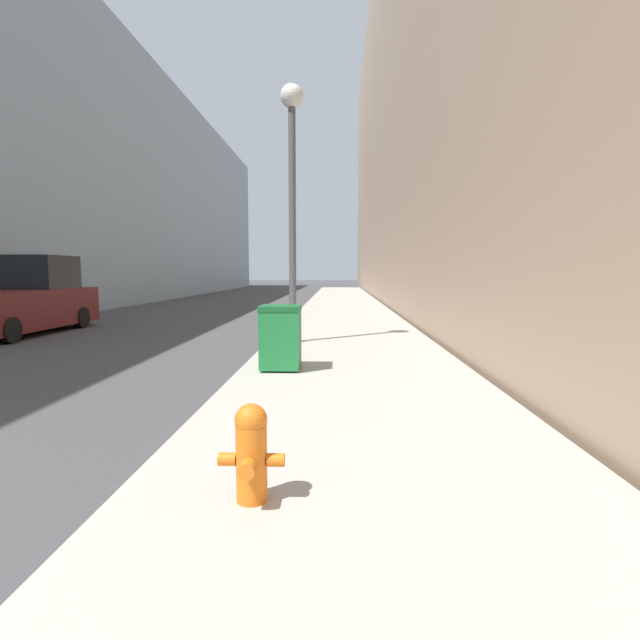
# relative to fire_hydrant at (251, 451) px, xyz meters

# --- Properties ---
(sidewalk_right) EXTENTS (3.75, 60.00, 0.14)m
(sidewalk_right) POSITION_rel_fire_hydrant_xyz_m (0.88, 16.74, -0.43)
(sidewalk_right) COLOR #ADA89E
(sidewalk_right) RESTS_ON ground
(building_left_glass) EXTENTS (12.00, 60.00, 13.55)m
(building_left_glass) POSITION_rel_fire_hydrant_xyz_m (-15.77, 24.74, 6.28)
(building_left_glass) COLOR #849EB2
(building_left_glass) RESTS_ON ground
(building_right_stone) EXTENTS (12.00, 60.00, 21.58)m
(building_right_stone) POSITION_rel_fire_hydrant_xyz_m (8.85, 24.74, 10.29)
(building_right_stone) COLOR #9E7F66
(building_right_stone) RESTS_ON ground
(fire_hydrant) EXTENTS (0.45, 0.34, 0.68)m
(fire_hydrant) POSITION_rel_fire_hydrant_xyz_m (0.00, 0.00, 0.00)
(fire_hydrant) COLOR orange
(fire_hydrant) RESTS_ON sidewalk_right
(trash_bin) EXTENTS (0.64, 0.69, 1.03)m
(trash_bin) POSITION_rel_fire_hydrant_xyz_m (-0.33, 4.62, 0.18)
(trash_bin) COLOR #1E7538
(trash_bin) RESTS_ON sidewalk_right
(lamppost) EXTENTS (0.50, 0.50, 5.56)m
(lamppost) POSITION_rel_fire_hydrant_xyz_m (-0.42, 7.77, 3.27)
(lamppost) COLOR #4C4C51
(lamppost) RESTS_ON sidewalk_right
(pickup_truck) EXTENTS (2.06, 5.37, 2.17)m
(pickup_truck) POSITION_rel_fire_hydrant_xyz_m (-8.14, 10.09, 0.40)
(pickup_truck) COLOR #561919
(pickup_truck) RESTS_ON ground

